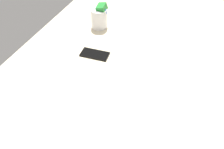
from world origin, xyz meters
TOP-DOWN VIEW (x-y plane):
  - bed_mattress at (0.00, 0.00)cm, footprint 180.00×140.00cm
  - snack_cup at (-28.69, -40.70)cm, footprint 10.00×9.40cm
  - cell_phone at (-4.69, -32.21)cm, footprint 8.06×14.57cm

SIDE VIEW (x-z plane):
  - bed_mattress at x=0.00cm, z-range 0.00..18.00cm
  - cell_phone at x=-4.69cm, z-range 18.00..18.80cm
  - snack_cup at x=-28.69cm, z-range 17.05..31.33cm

